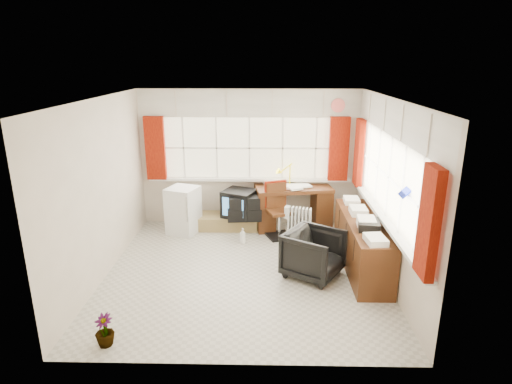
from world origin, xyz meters
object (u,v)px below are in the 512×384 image
crt_tv (239,203)px  tv_bench (220,221)px  desk (293,204)px  office_chair (314,254)px  radiator (299,227)px  credenza (362,243)px  task_chair (277,207)px  desk_lamp (290,170)px  mini_fridge (183,210)px

crt_tv → tv_bench: bearing=171.2°
desk → crt_tv: size_ratio=2.10×
office_chair → radiator: 1.24m
credenza → office_chair: bearing=-159.3°
tv_bench → radiator: bearing=-22.0°
tv_bench → office_chair: bearing=-49.6°
task_chair → tv_bench: (-1.05, 0.31, -0.39)m
desk_lamp → credenza: desk_lamp is taller
mini_fridge → radiator: bearing=-9.6°
radiator → crt_tv: bearing=153.8°
radiator → crt_tv: size_ratio=0.88×
tv_bench → mini_fridge: (-0.62, -0.23, 0.29)m
credenza → task_chair: bearing=135.4°
desk_lamp → radiator: size_ratio=0.70×
office_chair → credenza: bearing=-37.3°
crt_tv → mini_fridge: bearing=-170.0°
tv_bench → crt_tv: size_ratio=2.03×
tv_bench → mini_fridge: bearing=-159.5°
task_chair → crt_tv: size_ratio=1.41×
credenza → desk: bearing=120.1°
desk_lamp → tv_bench: size_ratio=0.30×
tv_bench → mini_fridge: size_ratio=1.67×
office_chair → radiator: (-0.11, 1.23, -0.09)m
tv_bench → crt_tv: 0.53m
task_chair → mini_fridge: 1.68m
task_chair → mini_fridge: size_ratio=1.16×
radiator → credenza: credenza is taller
radiator → tv_bench: size_ratio=0.43×
office_chair → tv_bench: (-1.53, 1.80, -0.22)m
desk_lamp → crt_tv: bearing=-169.1°
radiator → credenza: size_ratio=0.30×
task_chair → mini_fridge: task_chair is taller
task_chair → radiator: 0.53m
desk_lamp → crt_tv: size_ratio=0.61×
desk → office_chair: size_ratio=1.94×
crt_tv → mini_fridge: size_ratio=0.82×
desk → task_chair: size_ratio=1.49×
task_chair → office_chair: task_chair is taller
credenza → tv_bench: bearing=146.3°
tv_bench → crt_tv: bearing=-8.8°
desk → desk_lamp: (-0.07, 0.04, 0.64)m
credenza → mini_fridge: bearing=156.0°
office_chair → desk_lamp: bearing=39.4°
radiator → task_chair: bearing=144.7°
credenza → tv_bench: size_ratio=1.43×
desk → credenza: bearing=-59.9°
office_chair → mini_fridge: size_ratio=0.89×
desk_lamp → task_chair: size_ratio=0.44×
desk → crt_tv: desk is taller
radiator → mini_fridge: mini_fridge is taller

